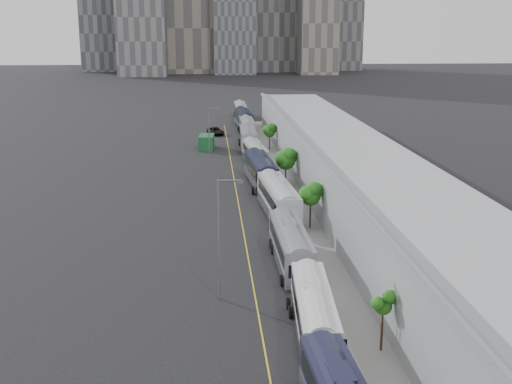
{
  "coord_description": "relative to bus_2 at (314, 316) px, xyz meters",
  "views": [
    {
      "loc": [
        -4.95,
        -8.51,
        20.82
      ],
      "look_at": [
        0.23,
        61.7,
        3.0
      ],
      "focal_mm": 45.0,
      "sensor_mm": 36.0,
      "label": 1
    }
  ],
  "objects": [
    {
      "name": "bus_3",
      "position": [
        0.12,
        13.87,
        0.11
      ],
      "size": [
        2.89,
        12.97,
        3.79
      ],
      "rotation": [
        0.0,
        0.0,
        0.01
      ],
      "color": "slate",
      "rests_on": "ground"
    },
    {
      "name": "bus_8",
      "position": [
        0.61,
        87.82,
        0.07
      ],
      "size": [
        2.84,
        12.7,
        3.71
      ],
      "rotation": [
        0.0,
        0.0,
        -0.0
      ],
      "color": "#91949A",
      "rests_on": "ground"
    },
    {
      "name": "bus_9",
      "position": [
        0.55,
        99.28,
        0.18
      ],
      "size": [
        3.5,
        13.69,
        3.96
      ],
      "rotation": [
        0.0,
        0.0,
        0.06
      ],
      "color": "black",
      "rests_on": "ground"
    },
    {
      "name": "street_lamp_far",
      "position": [
        -6.82,
        66.65,
        3.3
      ],
      "size": [
        2.04,
        0.22,
        8.23
      ],
      "color": "#59595E",
      "rests_on": "ground"
    },
    {
      "name": "tree_2",
      "position": [
        3.65,
        24.84,
        2.48
      ],
      "size": [
        2.15,
        2.15,
        5.08
      ],
      "color": "black",
      "rests_on": "ground"
    },
    {
      "name": "bus_4",
      "position": [
        0.72,
        29.83,
        0.23
      ],
      "size": [
        3.72,
        14.11,
        4.08
      ],
      "rotation": [
        0.0,
        0.0,
        0.07
      ],
      "color": "#BABBC5",
      "rests_on": "ground"
    },
    {
      "name": "bus_7",
      "position": [
        -0.06,
        73.33,
        0.15
      ],
      "size": [
        3.04,
        13.36,
        3.89
      ],
      "rotation": [
        0.0,
        0.0,
        -0.03
      ],
      "color": "gray",
      "rests_on": "ground"
    },
    {
      "name": "bus_6",
      "position": [
        0.14,
        58.2,
        0.05
      ],
      "size": [
        3.35,
        12.61,
        3.64
      ],
      "rotation": [
        0.0,
        0.0,
        0.07
      ],
      "color": "#B7B7B9",
      "rests_on": "ground"
    },
    {
      "name": "sidewalk",
      "position": [
        6.93,
        22.86,
        -1.43
      ],
      "size": [
        10.0,
        170.0,
        0.12
      ],
      "primitive_type": "cube",
      "color": "gray",
      "rests_on": "ground"
    },
    {
      "name": "depot",
      "position": [
        10.92,
        22.86,
        2.02
      ],
      "size": [
        12.45,
        160.4,
        7.2
      ],
      "color": "gray",
      "rests_on": "ground"
    },
    {
      "name": "shipping_container",
      "position": [
        -7.52,
        73.7,
        -0.24
      ],
      "size": [
        2.95,
        5.5,
        2.5
      ],
      "primitive_type": "cube",
      "rotation": [
        0.0,
        0.0,
        -0.08
      ],
      "color": "#164A26",
      "rests_on": "ground"
    },
    {
      "name": "bus_2",
      "position": [
        0.0,
        0.0,
        0.0
      ],
      "size": [
        3.26,
        12.24,
        3.54
      ],
      "rotation": [
        0.0,
        0.0,
        -0.07
      ],
      "color": "silver",
      "rests_on": "ground"
    },
    {
      "name": "bus_5",
      "position": [
        -0.07,
        45.12,
        0.22
      ],
      "size": [
        3.72,
        14.04,
        4.06
      ],
      "rotation": [
        0.0,
        0.0,
        0.07
      ],
      "color": "black",
      "rests_on": "ground"
    },
    {
      "name": "lane_line",
      "position": [
        -3.57,
        22.86,
        -1.48
      ],
      "size": [
        0.12,
        160.0,
        0.02
      ],
      "primitive_type": "cube",
      "color": "gold",
      "rests_on": "ground"
    },
    {
      "name": "tree_3",
      "position": [
        3.38,
        45.02,
        2.43
      ],
      "size": [
        2.69,
        2.69,
        5.28
      ],
      "color": "black",
      "rests_on": "ground"
    },
    {
      "name": "tree_1",
      "position": [
        4.14,
        -2.55,
        1.85
      ],
      "size": [
        1.18,
        1.18,
        4.05
      ],
      "color": "black",
      "rests_on": "ground"
    },
    {
      "name": "street_lamp_near",
      "position": [
        -6.28,
        6.89,
        4.11
      ],
      "size": [
        2.04,
        0.22,
        9.79
      ],
      "color": "#59595E",
      "rests_on": "ground"
    },
    {
      "name": "bus_10",
      "position": [
        0.63,
        114.5,
        0.11
      ],
      "size": [
        2.9,
        12.99,
        3.79
      ],
      "rotation": [
        0.0,
        0.0,
        -0.01
      ],
      "color": "#B7B7B9",
      "rests_on": "ground"
    },
    {
      "name": "tree_4",
      "position": [
        3.7,
        71.89,
        2.11
      ],
      "size": [
        2.07,
        2.07,
        4.65
      ],
      "color": "black",
      "rests_on": "ground"
    },
    {
      "name": "suv",
      "position": [
        -5.73,
        89.66,
        -0.73
      ],
      "size": [
        3.83,
        5.91,
        1.51
      ],
      "primitive_type": "imported",
      "rotation": [
        0.0,
        0.0,
        0.26
      ],
      "color": "black",
      "rests_on": "ground"
    }
  ]
}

